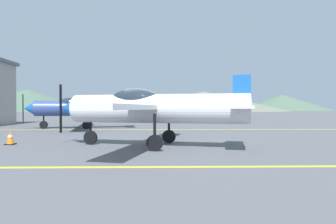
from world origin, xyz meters
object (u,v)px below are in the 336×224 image
Objects in this scene: car_sedan at (158,113)px; traffic_cone_front at (10,138)px; airplane_near at (150,108)px; airplane_far at (213,108)px; airplane_mid at (80,108)px.

car_sedan is 28.40m from traffic_cone_front.
traffic_cone_front is at bearing 173.72° from airplane_near.
car_sedan is at bearing 130.89° from airplane_far.
car_sedan is 7.87× the size of traffic_cone_front.
airplane_far is 15.41× the size of traffic_cone_front.
airplane_near is 1.00× the size of airplane_mid.
airplane_mid is 19.21m from car_sedan.
airplane_near reaches higher than traffic_cone_front.
airplane_mid is 1.95× the size of car_sedan.
airplane_far is (6.27, 20.95, 0.00)m from airplane_near.
traffic_cone_front is at bearing -120.71° from airplane_far.
airplane_far is at bearing 42.23° from airplane_mid.
airplane_near is 11.58m from airplane_mid.
airplane_mid is 15.38× the size of traffic_cone_front.
traffic_cone_front is (-5.53, -27.86, -0.56)m from car_sedan.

